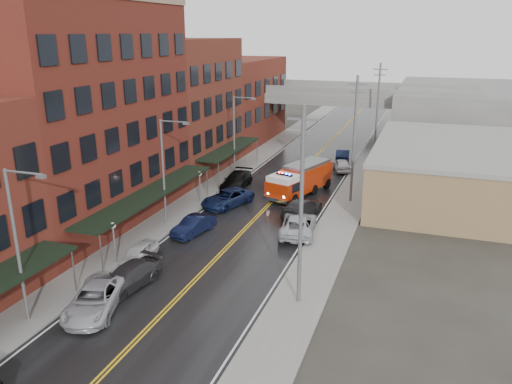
% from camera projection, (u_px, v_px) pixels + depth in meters
% --- Properties ---
extents(road, '(11.00, 160.00, 0.02)m').
position_uv_depth(road, '(263.00, 210.00, 46.02)').
color(road, black).
rests_on(road, ground).
extents(sidewalk_left, '(3.00, 160.00, 0.15)m').
position_uv_depth(sidewalk_left, '(192.00, 201.00, 48.28)').
color(sidewalk_left, slate).
rests_on(sidewalk_left, ground).
extents(sidewalk_right, '(3.00, 160.00, 0.15)m').
position_uv_depth(sidewalk_right, '(342.00, 219.00, 43.72)').
color(sidewalk_right, slate).
rests_on(sidewalk_right, ground).
extents(curb_left, '(0.30, 160.00, 0.15)m').
position_uv_depth(curb_left, '(208.00, 203.00, 47.77)').
color(curb_left, gray).
rests_on(curb_left, ground).
extents(curb_right, '(0.30, 160.00, 0.15)m').
position_uv_depth(curb_right, '(324.00, 217.00, 44.24)').
color(curb_right, gray).
rests_on(curb_right, ground).
extents(brick_building_b, '(9.00, 20.00, 18.00)m').
position_uv_depth(brick_building_b, '(85.00, 117.00, 41.12)').
color(brick_building_b, '#5A2017').
rests_on(brick_building_b, ground).
extents(brick_building_c, '(9.00, 15.00, 15.00)m').
position_uv_depth(brick_building_c, '(183.00, 107.00, 57.32)').
color(brick_building_c, '#5A231B').
rests_on(brick_building_c, ground).
extents(brick_building_far, '(9.00, 20.00, 12.00)m').
position_uv_depth(brick_building_far, '(238.00, 101.00, 73.52)').
color(brick_building_far, maroon).
rests_on(brick_building_far, ground).
extents(tan_building, '(14.00, 22.00, 5.00)m').
position_uv_depth(tan_building, '(449.00, 172.00, 49.26)').
color(tan_building, '#8F734D').
rests_on(tan_building, ground).
extents(right_far_block, '(18.00, 30.00, 8.00)m').
position_uv_depth(right_far_block, '(460.00, 113.00, 75.16)').
color(right_far_block, slate).
rests_on(right_far_block, ground).
extents(awning_1, '(2.60, 18.00, 3.09)m').
position_uv_depth(awning_1, '(151.00, 193.00, 41.15)').
color(awning_1, black).
rests_on(awning_1, ground).
extents(awning_2, '(2.60, 13.00, 3.09)m').
position_uv_depth(awning_2, '(230.00, 149.00, 56.89)').
color(awning_2, black).
rests_on(awning_2, ground).
extents(globe_lamp_1, '(0.44, 0.44, 3.12)m').
position_uv_depth(globe_lamp_1, '(113.00, 233.00, 34.72)').
color(globe_lamp_1, '#59595B').
rests_on(globe_lamp_1, ground).
extents(globe_lamp_2, '(0.44, 0.44, 3.12)m').
position_uv_depth(globe_lamp_2, '(200.00, 180.00, 47.31)').
color(globe_lamp_2, '#59595B').
rests_on(globe_lamp_2, ground).
extents(street_lamp_0, '(2.64, 0.22, 9.00)m').
position_uv_depth(street_lamp_0, '(19.00, 238.00, 26.70)').
color(street_lamp_0, '#59595B').
rests_on(street_lamp_0, ground).
extents(street_lamp_1, '(2.64, 0.22, 9.00)m').
position_uv_depth(street_lamp_1, '(166.00, 166.00, 41.08)').
color(street_lamp_1, '#59595B').
rests_on(street_lamp_1, ground).
extents(street_lamp_2, '(2.64, 0.22, 9.00)m').
position_uv_depth(street_lamp_2, '(236.00, 131.00, 55.47)').
color(street_lamp_2, '#59595B').
rests_on(street_lamp_2, ground).
extents(utility_pole_0, '(1.80, 0.24, 12.00)m').
position_uv_depth(utility_pole_0, '(301.00, 205.00, 28.36)').
color(utility_pole_0, '#59595B').
rests_on(utility_pole_0, ground).
extents(utility_pole_1, '(1.80, 0.24, 12.00)m').
position_uv_depth(utility_pole_1, '(354.00, 138.00, 46.34)').
color(utility_pole_1, '#59595B').
rests_on(utility_pole_1, ground).
extents(utility_pole_2, '(1.80, 0.24, 12.00)m').
position_uv_depth(utility_pole_2, '(377.00, 108.00, 64.33)').
color(utility_pole_2, '#59595B').
rests_on(utility_pole_2, ground).
extents(overpass, '(40.00, 10.00, 7.50)m').
position_uv_depth(overpass, '(332.00, 101.00, 72.97)').
color(overpass, slate).
rests_on(overpass, ground).
extents(fire_truck, '(5.32, 8.86, 3.08)m').
position_uv_depth(fire_truck, '(300.00, 179.00, 49.97)').
color(fire_truck, '#A82407').
rests_on(fire_truck, ground).
extents(parked_car_left_2, '(4.08, 6.08, 1.55)m').
position_uv_depth(parked_car_left_2, '(95.00, 299.00, 29.18)').
color(parked_car_left_2, '#AAACB2').
rests_on(parked_car_left_2, ground).
extents(parked_car_left_3, '(2.85, 5.41, 1.49)m').
position_uv_depth(parked_car_left_3, '(128.00, 277.00, 31.90)').
color(parked_car_left_3, '#2A2A2D').
rests_on(parked_car_left_3, ground).
extents(parked_car_left_4, '(1.86, 4.05, 1.35)m').
position_uv_depth(parked_car_left_4, '(139.00, 253.00, 35.51)').
color(parked_car_left_4, silver).
rests_on(parked_car_left_4, ground).
extents(parked_car_left_5, '(2.41, 4.60, 1.44)m').
position_uv_depth(parked_car_left_5, '(194.00, 225.00, 40.45)').
color(parked_car_left_5, black).
rests_on(parked_car_left_5, ground).
extents(parked_car_left_6, '(4.31, 6.14, 1.56)m').
position_uv_depth(parked_car_left_6, '(227.00, 198.00, 46.93)').
color(parked_car_left_6, '#111D43').
rests_on(parked_car_left_6, ground).
extents(parked_car_left_7, '(2.59, 5.74, 1.63)m').
position_uv_depth(parked_car_left_7, '(237.00, 181.00, 52.28)').
color(parked_car_left_7, black).
rests_on(parked_car_left_7, ground).
extents(parked_car_right_0, '(3.52, 6.14, 1.61)m').
position_uv_depth(parked_car_right_0, '(298.00, 225.00, 40.42)').
color(parked_car_right_0, '#B1B4BA').
rests_on(parked_car_right_0, ground).
extents(parked_car_right_1, '(3.12, 5.75, 1.58)m').
position_uv_depth(parked_car_right_1, '(302.00, 207.00, 44.46)').
color(parked_car_right_1, '#252427').
rests_on(parked_car_right_1, ground).
extents(parked_car_right_2, '(2.92, 4.62, 1.46)m').
position_uv_depth(parked_car_right_2, '(342.00, 165.00, 58.80)').
color(parked_car_right_2, silver).
rests_on(parked_car_right_2, ground).
extents(parked_car_right_3, '(2.20, 4.81, 1.53)m').
position_uv_depth(parked_car_right_3, '(343.00, 155.00, 63.37)').
color(parked_car_right_3, black).
rests_on(parked_car_right_3, ground).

